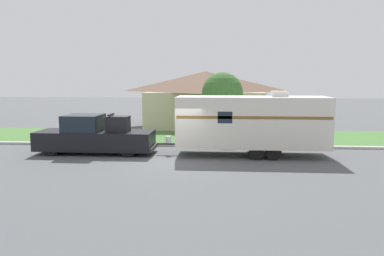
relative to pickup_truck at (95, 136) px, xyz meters
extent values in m
plane|color=#515456|center=(4.51, -1.45, -0.90)|extent=(120.00, 120.00, 0.00)
cube|color=beige|center=(4.51, 2.30, -0.83)|extent=(80.00, 0.30, 0.14)
cube|color=#477538|center=(4.51, 5.95, -0.88)|extent=(80.00, 7.00, 0.03)
cube|color=beige|center=(5.37, 12.57, 0.55)|extent=(9.22, 7.96, 2.89)
pyramid|color=brown|center=(5.37, 12.57, 2.82)|extent=(9.96, 8.59, 1.66)
cube|color=#4C3828|center=(5.37, 8.62, 0.15)|extent=(1.00, 0.06, 2.10)
cylinder|color=black|center=(-2.03, -0.85, -0.50)|extent=(0.80, 0.28, 0.80)
cylinder|color=black|center=(-2.03, 0.85, -0.50)|extent=(0.80, 0.28, 0.80)
cylinder|color=black|center=(2.00, -0.85, -0.50)|extent=(0.80, 0.28, 0.80)
cylinder|color=black|center=(2.00, 0.85, -0.50)|extent=(0.80, 0.28, 0.80)
cube|color=black|center=(-1.21, 0.00, -0.19)|extent=(3.59, 2.06, 0.97)
cube|color=#19232D|center=(-0.57, 0.00, 0.72)|extent=(1.87, 1.89, 0.86)
cube|color=black|center=(1.84, 0.00, -0.19)|extent=(2.51, 2.06, 0.97)
cube|color=#333333|center=(3.16, 0.00, -0.56)|extent=(0.12, 1.85, 0.20)
cube|color=black|center=(1.29, 0.00, 0.69)|extent=(1.15, 0.87, 0.80)
cube|color=black|center=(0.92, 0.00, 1.17)|extent=(0.10, 0.95, 0.08)
cylinder|color=black|center=(8.43, -1.06, -0.53)|extent=(0.74, 0.22, 0.74)
cylinder|color=black|center=(8.43, 1.06, -0.53)|extent=(0.74, 0.22, 0.74)
cylinder|color=black|center=(9.24, -1.06, -0.53)|extent=(0.74, 0.22, 0.74)
cylinder|color=black|center=(9.24, 1.06, -0.53)|extent=(0.74, 0.22, 0.74)
cube|color=silver|center=(8.23, 0.00, 0.87)|extent=(7.59, 2.39, 2.54)
cube|color=brown|center=(8.23, -1.20, 1.19)|extent=(7.44, 0.01, 0.14)
cube|color=#383838|center=(3.89, 0.00, -0.35)|extent=(1.09, 0.12, 0.10)
cylinder|color=silver|center=(3.95, 0.00, -0.12)|extent=(0.28, 0.28, 0.36)
cube|color=silver|center=(9.59, 0.00, 2.28)|extent=(0.80, 0.68, 0.28)
cube|color=#19232D|center=(6.86, -1.20, 1.19)|extent=(0.70, 0.01, 0.56)
cylinder|color=brown|center=(12.03, 3.45, -0.39)|extent=(0.09, 0.09, 1.01)
cube|color=#B2B2B2|center=(12.03, 3.45, 0.22)|extent=(0.48, 0.20, 0.22)
cylinder|color=brown|center=(6.76, 5.18, 0.11)|extent=(0.24, 0.24, 2.02)
sphere|color=#38662D|center=(6.76, 5.18, 2.12)|extent=(2.66, 2.66, 2.66)
camera|label=1|loc=(6.63, -19.13, 3.04)|focal=35.00mm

